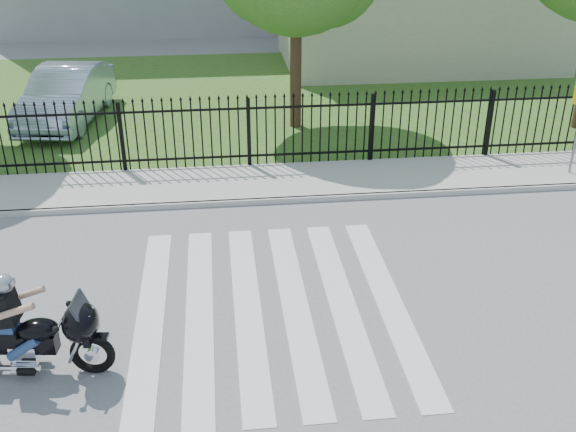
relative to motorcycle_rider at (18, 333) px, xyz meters
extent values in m
plane|color=slate|center=(3.70, 1.21, -0.69)|extent=(120.00, 120.00, 0.00)
cube|color=#ADAAA3|center=(3.70, 6.21, -0.63)|extent=(40.00, 2.00, 0.12)
cube|color=#ADAAA3|center=(3.70, 5.21, -0.63)|extent=(40.00, 0.12, 0.12)
cube|color=#2C571E|center=(3.70, 13.21, -0.68)|extent=(40.00, 12.00, 0.02)
cube|color=black|center=(3.70, 7.21, -0.34)|extent=(26.00, 0.04, 0.05)
cube|color=black|center=(3.70, 7.21, 0.86)|extent=(26.00, 0.04, 0.05)
cylinder|color=#382316|center=(5.20, 10.21, 1.39)|extent=(0.32, 0.32, 4.16)
cube|color=beige|center=(10.70, 17.21, 1.06)|extent=(10.00, 6.00, 3.50)
torus|color=black|center=(1.00, -0.12, -0.37)|extent=(0.67, 0.20, 0.66)
cube|color=black|center=(-0.09, 0.01, -0.16)|extent=(1.26, 0.38, 0.29)
ellipsoid|color=black|center=(0.29, -0.04, 0.06)|extent=(0.63, 0.45, 0.32)
cube|color=silver|center=(0.05, -0.01, -0.32)|extent=(0.41, 0.33, 0.29)
ellipsoid|color=black|center=(0.91, -0.11, 0.19)|extent=(0.59, 0.74, 0.52)
cube|color=navy|center=(-0.16, 0.02, 0.13)|extent=(0.36, 0.32, 0.17)
sphere|color=#9D9FA4|center=(-0.05, 0.01, 0.82)|extent=(0.28, 0.28, 0.28)
imported|color=#A9B9D5|center=(-1.33, 11.38, 0.11)|extent=(2.28, 4.89, 1.55)
camera|label=1|loc=(2.94, -8.12, 5.78)|focal=42.00mm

